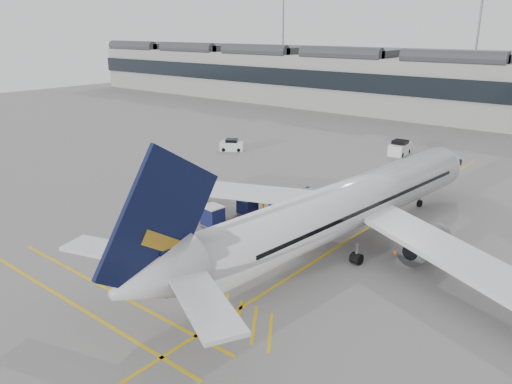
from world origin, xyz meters
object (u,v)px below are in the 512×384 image
Objects in this scene: baggage_cart_a at (247,206)px; ramp_agent_b at (250,224)px; belt_loader at (309,203)px; ramp_agent_a at (263,214)px; pushback_tug at (155,214)px; airliner_main at (344,207)px.

baggage_cart_a is 1.01× the size of ramp_agent_b.
belt_loader reaches higher than ramp_agent_a.
pushback_tug is at bearing -13.87° from ramp_agent_b.
belt_loader is 2.75× the size of ramp_agent_a.
ramp_agent_b is at bearing -152.43° from airliner_main.
pushback_tug is (-15.76, -5.95, -2.57)m from airliner_main.
baggage_cart_a is at bearing 57.21° from pushback_tug.
airliner_main is 21.74× the size of baggage_cart_a.
airliner_main is 8.05m from ramp_agent_b.
ramp_agent_a is at bearing -107.36° from ramp_agent_b.
airliner_main reaches higher than ramp_agent_b.
ramp_agent_b is (-0.37, -8.39, 0.36)m from belt_loader.
baggage_cart_a is 4.46m from ramp_agent_b.
baggage_cart_a reaches higher than pushback_tug.
pushback_tug is at bearing -123.03° from baggage_cart_a.
airliner_main is at bearing 169.00° from ramp_agent_b.
ramp_agent_a is 9.72m from pushback_tug.
baggage_cart_a is 2.36m from ramp_agent_a.
ramp_agent_a is (-7.90, -0.23, -2.37)m from airliner_main.
ramp_agent_a is 0.95× the size of ramp_agent_b.
baggage_cart_a is at bearing -176.50° from airliner_main.
airliner_main is at bearing -39.34° from ramp_agent_a.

